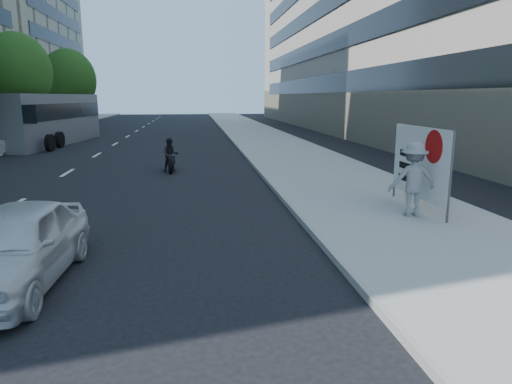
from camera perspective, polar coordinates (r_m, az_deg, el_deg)
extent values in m
plane|color=black|center=(6.64, 3.58, -16.30)|extent=(160.00, 160.00, 0.00)
cube|color=#9F9C95|center=(26.43, 3.69, 5.17)|extent=(5.00, 120.00, 0.15)
cube|color=#A1998B|center=(42.44, 19.06, 20.54)|extent=(14.00, 70.00, 20.00)
cylinder|color=#382616|center=(37.90, -27.25, 8.06)|extent=(0.30, 0.30, 2.97)
ellipsoid|color=#1E4813|center=(37.91, -27.74, 13.19)|extent=(4.80, 4.80, 5.52)
cylinder|color=#382616|center=(51.32, -22.07, 8.95)|extent=(0.30, 0.30, 2.62)
ellipsoid|color=#1E4813|center=(51.32, -22.38, 12.82)|extent=(5.40, 5.40, 6.21)
imported|color=gray|center=(12.16, 19.04, 1.50)|extent=(1.30, 0.87, 1.87)
cylinder|color=#4C4C4C|center=(11.71, 23.14, 1.65)|extent=(0.06, 0.06, 2.20)
cylinder|color=#4C4C4C|center=(14.33, 17.08, 3.79)|extent=(0.06, 0.06, 2.20)
cube|color=silver|center=(12.97, 19.77, 3.48)|extent=(0.04, 3.00, 1.90)
cylinder|color=#A50C0C|center=(12.29, 21.32, 5.30)|extent=(0.01, 0.84, 0.84)
cube|color=black|center=(13.38, 18.75, 4.44)|extent=(0.01, 1.30, 0.18)
cube|color=black|center=(13.43, 18.65, 2.96)|extent=(0.01, 1.30, 0.18)
cube|color=black|center=(13.48, 18.55, 1.49)|extent=(0.01, 1.30, 0.18)
imported|color=silver|center=(8.66, -27.97, -5.96)|extent=(1.80, 4.10, 1.37)
cylinder|color=black|center=(19.18, -10.67, 3.21)|extent=(0.20, 0.65, 0.64)
cylinder|color=black|center=(20.56, -10.48, 3.79)|extent=(0.20, 0.65, 0.64)
cube|color=black|center=(19.84, -10.59, 4.17)|extent=(0.41, 1.22, 0.35)
imported|color=black|center=(19.72, -10.62, 4.60)|extent=(0.76, 0.63, 1.42)
cube|color=slate|center=(33.74, -24.42, 8.28)|extent=(4.06, 12.23, 3.30)
cube|color=black|center=(34.11, -26.57, 9.05)|extent=(1.58, 11.41, 1.00)
cube|color=black|center=(33.39, -22.39, 9.36)|extent=(1.58, 11.41, 1.00)
cube|color=black|center=(28.01, -28.00, 8.57)|extent=(2.39, 0.38, 1.00)
cylinder|color=black|center=(29.97, -28.95, 5.33)|extent=(0.38, 1.02, 1.00)
cylinder|color=black|center=(29.16, -24.35, 5.62)|extent=(0.38, 1.02, 1.00)
cylinder|color=black|center=(31.84, -27.67, 5.75)|extent=(0.38, 1.02, 1.00)
cylinder|color=black|center=(31.08, -23.32, 6.02)|extent=(0.38, 1.02, 1.00)
cylinder|color=black|center=(37.52, -24.60, 6.75)|extent=(0.38, 1.02, 1.00)
cylinder|color=black|center=(36.87, -20.86, 6.98)|extent=(0.38, 1.02, 1.00)
cylinder|color=black|center=(38.95, -23.98, 6.95)|extent=(0.38, 1.02, 1.00)
cylinder|color=black|center=(38.33, -20.36, 7.17)|extent=(0.38, 1.02, 1.00)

